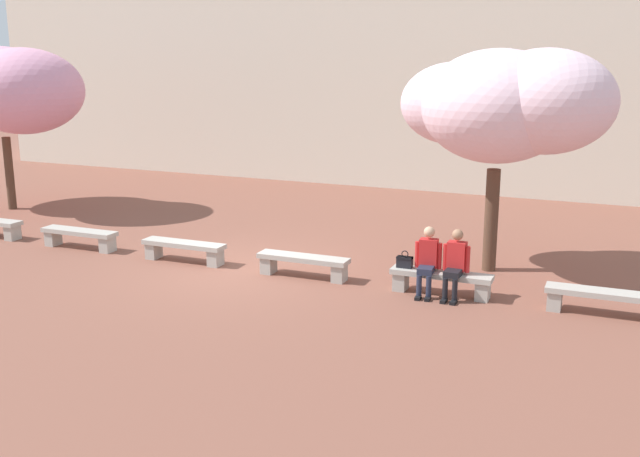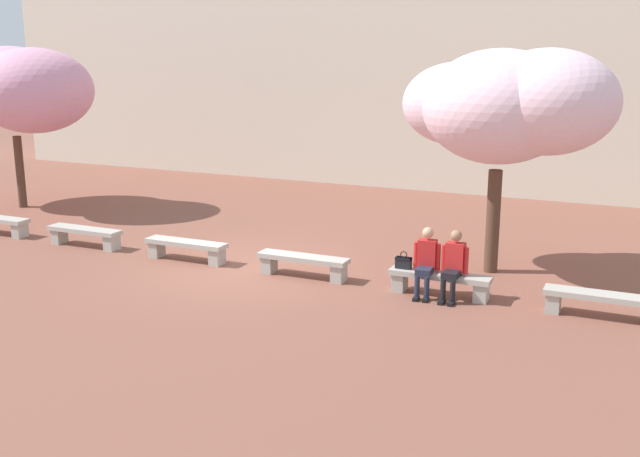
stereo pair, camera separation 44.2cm
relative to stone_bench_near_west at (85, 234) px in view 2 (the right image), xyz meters
name	(u,v)px [view 2 (the right image)]	position (x,y,z in m)	size (l,w,h in m)	color
ground_plane	(243,268)	(4.28, 0.00, -0.31)	(100.00, 100.00, 0.00)	brown
building_facade	(424,20)	(4.28, 12.24, 5.18)	(32.34, 4.00, 10.97)	beige
stone_bench_near_west	(85,234)	(0.00, 0.00, 0.00)	(1.92, 0.44, 0.45)	#ADA89E
stone_bench_center	(186,247)	(2.85, 0.00, 0.00)	(1.92, 0.44, 0.45)	#ADA89E
stone_bench_near_east	(303,262)	(5.70, 0.00, 0.00)	(1.92, 0.44, 0.45)	#ADA89E
stone_bench_east_end	(440,280)	(8.56, 0.00, 0.00)	(1.92, 0.44, 0.45)	#ADA89E
stone_bench_far_east	(601,301)	(11.41, 0.00, 0.00)	(1.92, 0.44, 0.45)	#ADA89E
person_seated_left	(426,259)	(8.29, -0.05, 0.39)	(0.51, 0.70, 1.29)	black
person_seated_right	(454,262)	(8.82, -0.05, 0.39)	(0.51, 0.69, 1.29)	black
handbag	(404,262)	(7.84, -0.01, 0.27)	(0.30, 0.15, 0.34)	black
cherry_tree_main	(508,105)	(9.24, 2.02, 3.14)	(4.34, 3.27, 4.55)	#513828
cherry_tree_secondary	(12,88)	(-4.79, 2.70, 3.15)	(5.07, 3.37, 4.64)	#513828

